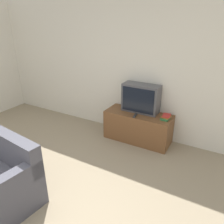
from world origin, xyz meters
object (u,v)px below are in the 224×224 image
object	(u,v)px
book_stack	(166,117)
remote_on_stand	(135,116)
tv_stand	(138,127)
television	(141,98)

from	to	relation	value
book_stack	remote_on_stand	world-z (taller)	book_stack
tv_stand	television	world-z (taller)	television
television	book_stack	xyz separation A→B (m)	(0.53, -0.11, -0.22)
tv_stand	television	bearing A→B (deg)	97.42
tv_stand	book_stack	bearing A→B (deg)	-0.74
television	tv_stand	bearing A→B (deg)	-82.58
book_stack	remote_on_stand	xyz separation A→B (m)	(-0.52, -0.14, -0.03)
television	book_stack	size ratio (longest dim) A/B	3.41
tv_stand	book_stack	distance (m)	0.61
tv_stand	book_stack	size ratio (longest dim) A/B	6.20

